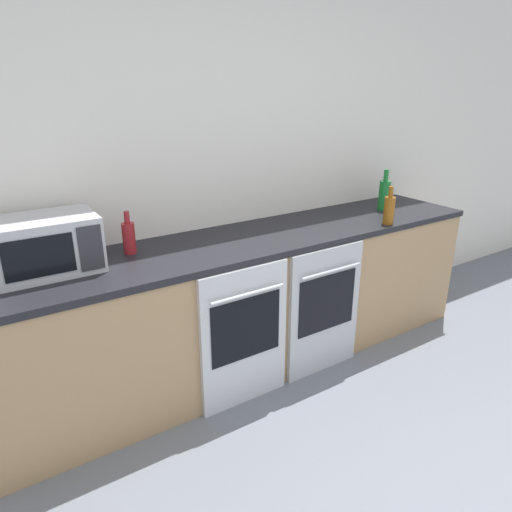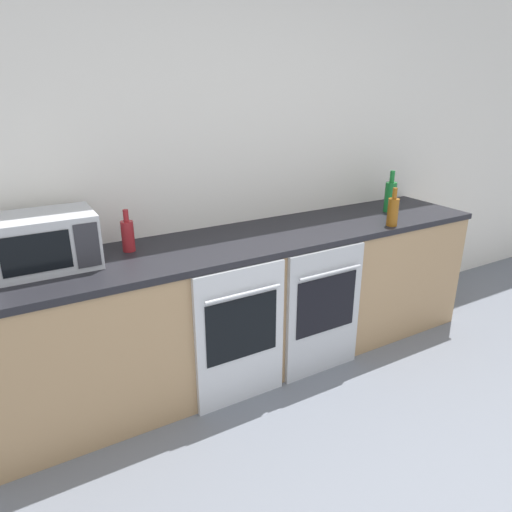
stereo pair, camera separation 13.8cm
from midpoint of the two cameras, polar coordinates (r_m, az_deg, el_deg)
wall_back at (r=3.07m, az=-2.13°, el=11.36°), size 10.00×0.06×2.60m
counter_back at (r=3.04m, az=1.23°, el=-5.60°), size 3.32×0.67×0.90m
oven_left at (r=2.65m, az=-0.37°, el=-10.06°), size 0.56×0.06×0.86m
oven_right at (r=2.96m, az=9.88°, el=-6.95°), size 0.56×0.06×0.86m
microwave at (r=2.54m, az=-23.73°, el=1.65°), size 0.52×0.36×0.28m
bottle_red at (r=2.66m, az=-14.31°, el=2.56°), size 0.07×0.07×0.24m
bottle_green at (r=3.57m, az=17.51°, el=7.19°), size 0.08×0.08×0.31m
bottle_amber at (r=3.21m, az=17.93°, el=5.36°), size 0.07×0.07×0.26m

